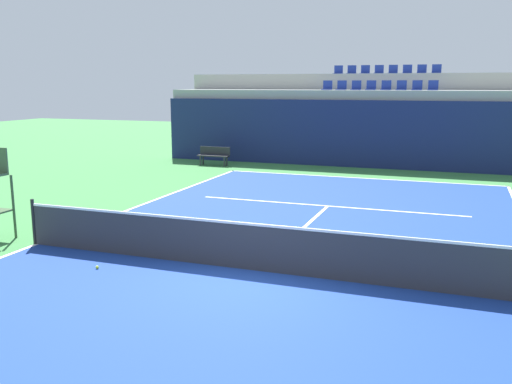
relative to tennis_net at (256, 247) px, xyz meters
The scene contains 14 objects.
ground_plane 0.51m from the tennis_net, ahead, with size 80.00×80.00×0.00m, color #387A3D.
court_surface 0.50m from the tennis_net, ahead, with size 11.00×24.00×0.01m, color navy.
baseline_far 11.96m from the tennis_net, 90.00° to the left, with size 11.00×0.10×0.00m, color white.
sideline_left 5.47m from the tennis_net, behind, with size 0.10×24.00×0.00m, color white.
service_line_far 6.42m from the tennis_net, 90.00° to the left, with size 8.26×0.10×0.00m, color white.
centre_service_line 3.24m from the tennis_net, 90.00° to the left, with size 0.10×6.40×0.00m, color white.
back_wall 15.00m from the tennis_net, 90.00° to the left, with size 19.92×0.30×2.99m, color navy.
stands_tier_lower 16.36m from the tennis_net, 90.00° to the left, with size 19.92×2.40×3.42m, color #9E9E99.
stands_tier_upper 18.79m from the tennis_net, 90.00° to the left, with size 19.92×2.40×4.19m, color #9E9E99.
seating_row_lower 16.69m from the tennis_net, 90.00° to the left, with size 5.25×0.44×0.44m.
seating_row_upper 19.20m from the tennis_net, 90.00° to the left, with size 5.25×0.44×0.44m.
tennis_net is the anchor object (origin of this frame).
player_bench 14.97m from the tennis_net, 117.53° to the left, with size 1.50×0.40×0.85m.
tennis_ball_0 3.25m from the tennis_net, 161.76° to the right, with size 0.07×0.07×0.07m, color #CCE033.
Camera 1 is at (3.65, -9.99, 3.67)m, focal length 39.05 mm.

